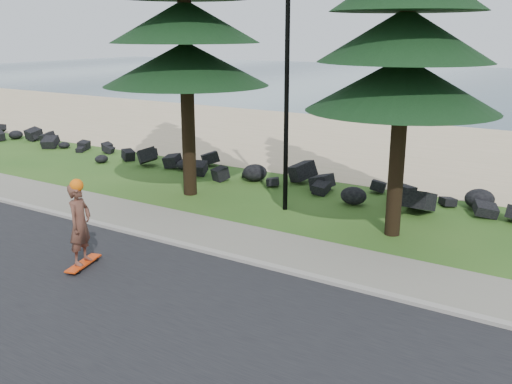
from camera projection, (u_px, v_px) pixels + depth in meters
ground at (224, 241)px, 14.72m from camera, size 160.00×160.00×0.00m
road at (90, 310)px, 11.05m from camera, size 160.00×7.00×0.02m
kerb at (203, 250)px, 13.97m from camera, size 160.00×0.20×0.10m
sidewalk at (228, 237)px, 14.87m from camera, size 160.00×2.00×0.08m
beach_sand at (404, 147)px, 26.52m from camera, size 160.00×15.00×0.01m
seawall_boulders at (320, 191)px, 19.28m from camera, size 60.00×2.40×1.10m
lamp_post at (287, 71)px, 16.20m from camera, size 0.25×0.14×8.14m
skateboarder at (80, 224)px, 12.77m from camera, size 0.62×1.15×2.08m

